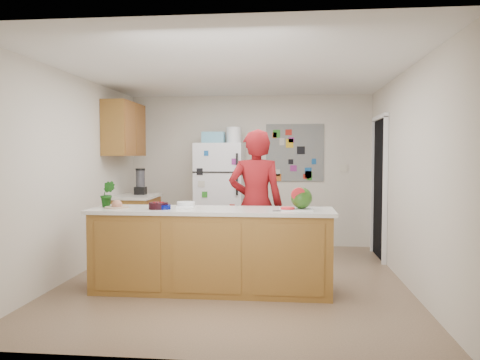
# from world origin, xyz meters

# --- Properties ---
(floor) EXTENTS (4.00, 4.50, 0.02)m
(floor) POSITION_xyz_m (0.00, 0.00, -0.01)
(floor) COLOR brown
(floor) RESTS_ON ground
(wall_back) EXTENTS (4.00, 0.02, 2.50)m
(wall_back) POSITION_xyz_m (0.00, 2.26, 1.25)
(wall_back) COLOR beige
(wall_back) RESTS_ON ground
(wall_left) EXTENTS (0.02, 4.50, 2.50)m
(wall_left) POSITION_xyz_m (-2.01, 0.00, 1.25)
(wall_left) COLOR beige
(wall_left) RESTS_ON ground
(wall_right) EXTENTS (0.02, 4.50, 2.50)m
(wall_right) POSITION_xyz_m (2.01, 0.00, 1.25)
(wall_right) COLOR beige
(wall_right) RESTS_ON ground
(ceiling) EXTENTS (4.00, 4.50, 0.02)m
(ceiling) POSITION_xyz_m (0.00, 0.00, 2.51)
(ceiling) COLOR white
(ceiling) RESTS_ON wall_back
(doorway) EXTENTS (0.03, 0.85, 2.04)m
(doorway) POSITION_xyz_m (1.99, 1.45, 1.02)
(doorway) COLOR black
(doorway) RESTS_ON ground
(peninsula_base) EXTENTS (2.60, 0.62, 0.88)m
(peninsula_base) POSITION_xyz_m (-0.20, -0.50, 0.44)
(peninsula_base) COLOR brown
(peninsula_base) RESTS_ON floor
(peninsula_top) EXTENTS (2.68, 0.70, 0.04)m
(peninsula_top) POSITION_xyz_m (-0.20, -0.50, 0.90)
(peninsula_top) COLOR silver
(peninsula_top) RESTS_ON peninsula_base
(side_counter_base) EXTENTS (0.60, 0.80, 0.86)m
(side_counter_base) POSITION_xyz_m (-1.69, 1.35, 0.43)
(side_counter_base) COLOR brown
(side_counter_base) RESTS_ON floor
(side_counter_top) EXTENTS (0.64, 0.84, 0.04)m
(side_counter_top) POSITION_xyz_m (-1.69, 1.35, 0.88)
(side_counter_top) COLOR silver
(side_counter_top) RESTS_ON side_counter_base
(upper_cabinets) EXTENTS (0.35, 1.00, 0.80)m
(upper_cabinets) POSITION_xyz_m (-1.82, 1.30, 1.90)
(upper_cabinets) COLOR brown
(upper_cabinets) RESTS_ON wall_left
(refrigerator) EXTENTS (0.75, 0.70, 1.70)m
(refrigerator) POSITION_xyz_m (-0.45, 1.88, 0.85)
(refrigerator) COLOR silver
(refrigerator) RESTS_ON floor
(fridge_top_bin) EXTENTS (0.35, 0.28, 0.18)m
(fridge_top_bin) POSITION_xyz_m (-0.55, 1.88, 1.79)
(fridge_top_bin) COLOR #5999B2
(fridge_top_bin) RESTS_ON refrigerator
(photo_collage) EXTENTS (0.95, 0.01, 0.95)m
(photo_collage) POSITION_xyz_m (0.75, 2.24, 1.55)
(photo_collage) COLOR slate
(photo_collage) RESTS_ON wall_back
(person) EXTENTS (0.68, 0.46, 1.82)m
(person) POSITION_xyz_m (0.25, 0.07, 0.91)
(person) COLOR maroon
(person) RESTS_ON floor
(blender_appliance) EXTENTS (0.14, 0.14, 0.38)m
(blender_appliance) POSITION_xyz_m (-1.64, 1.49, 1.09)
(blender_appliance) COLOR black
(blender_appliance) RESTS_ON side_counter_top
(cutting_board) EXTENTS (0.36, 0.27, 0.01)m
(cutting_board) POSITION_xyz_m (0.72, -0.52, 0.93)
(cutting_board) COLOR silver
(cutting_board) RESTS_ON peninsula_top
(watermelon) EXTENTS (0.23, 0.23, 0.23)m
(watermelon) POSITION_xyz_m (0.78, -0.50, 1.05)
(watermelon) COLOR #1F6312
(watermelon) RESTS_ON cutting_board
(watermelon_slice) EXTENTS (0.15, 0.15, 0.02)m
(watermelon_slice) POSITION_xyz_m (0.64, -0.57, 0.94)
(watermelon_slice) COLOR #C21843
(watermelon_slice) RESTS_ON cutting_board
(cherry_bowl) EXTENTS (0.23, 0.23, 0.07)m
(cherry_bowl) POSITION_xyz_m (-0.77, -0.58, 0.96)
(cherry_bowl) COLOR black
(cherry_bowl) RESTS_ON peninsula_top
(white_bowl) EXTENTS (0.22, 0.22, 0.06)m
(white_bowl) POSITION_xyz_m (-0.51, -0.37, 0.95)
(white_bowl) COLOR silver
(white_bowl) RESTS_ON peninsula_top
(cobalt_bowl) EXTENTS (0.16, 0.16, 0.05)m
(cobalt_bowl) POSITION_xyz_m (-0.70, -0.60, 0.95)
(cobalt_bowl) COLOR #00075A
(cobalt_bowl) RESTS_ON peninsula_top
(plate) EXTENTS (0.33, 0.33, 0.02)m
(plate) POSITION_xyz_m (-1.26, -0.52, 0.93)
(plate) COLOR #C8B29A
(plate) RESTS_ON peninsula_top
(paper_towel) EXTENTS (0.21, 0.20, 0.02)m
(paper_towel) POSITION_xyz_m (-0.50, -0.51, 0.93)
(paper_towel) COLOR white
(paper_towel) RESTS_ON peninsula_top
(keys) EXTENTS (0.09, 0.06, 0.01)m
(keys) POSITION_xyz_m (0.52, -0.66, 0.93)
(keys) COLOR gray
(keys) RESTS_ON peninsula_top
(potted_plant) EXTENTS (0.18, 0.16, 0.30)m
(potted_plant) POSITION_xyz_m (-1.40, -0.45, 1.07)
(potted_plant) COLOR #173D0E
(potted_plant) RESTS_ON peninsula_top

